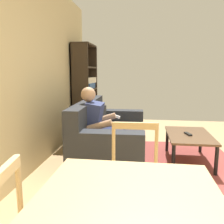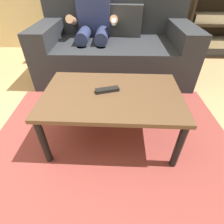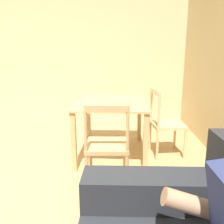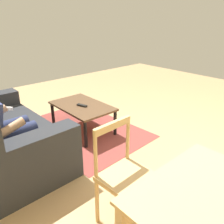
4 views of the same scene
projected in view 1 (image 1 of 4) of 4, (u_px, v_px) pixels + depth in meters
couch at (108, 138)px, 3.75m from camera, size 1.87×1.02×0.90m
person_lounging at (102, 125)px, 3.46m from camera, size 0.60×0.85×1.14m
coffee_table at (189, 138)px, 3.61m from camera, size 0.99×0.63×0.43m
tv_remote at (188, 134)px, 3.56m from camera, size 0.18×0.10×0.02m
bookshelf at (85, 97)px, 5.28m from camera, size 0.92×0.36×1.93m
dining_chair_facing_couch at (134, 179)px, 2.02m from camera, size 0.44×0.44×0.92m
area_rug at (188, 161)px, 3.67m from camera, size 2.06×1.49×0.01m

